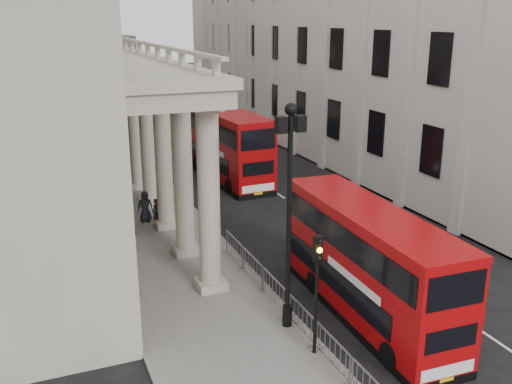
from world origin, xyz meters
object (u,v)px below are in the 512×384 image
lamp_post_mid (175,126)px  lamp_post_north (128,94)px  bus_far (224,143)px  pedestrian_a (157,212)px  traffic_light (317,273)px  lamp_post_south (289,204)px  bus_near (368,261)px  pedestrian_b (127,218)px  pedestrian_c (145,206)px

lamp_post_mid → lamp_post_north: 16.00m
bus_far → pedestrian_a: size_ratio=7.50×
traffic_light → pedestrian_a: 14.71m
lamp_post_south → lamp_post_north: same height
lamp_post_mid → pedestrian_a: size_ratio=5.43×
lamp_post_south → pedestrian_a: (-2.12, 12.35, -4.02)m
lamp_post_south → traffic_light: 2.71m
traffic_light → bus_near: bearing=30.0°
traffic_light → bus_near: traffic_light is taller
lamp_post_south → bus_near: 4.22m
pedestrian_a → bus_near: bearing=-86.7°
lamp_post_north → bus_near: size_ratio=0.83×
traffic_light → pedestrian_b: traffic_light is taller
pedestrian_a → bus_far: bearing=30.8°
lamp_post_south → lamp_post_north: size_ratio=1.00×
lamp_post_north → bus_near: 32.47m
lamp_post_north → pedestrian_c: 19.34m
pedestrian_c → bus_near: bearing=-56.1°
lamp_post_mid → pedestrian_c: bearing=-133.1°
bus_far → pedestrian_c: bus_far is taller
traffic_light → bus_far: size_ratio=0.37×
bus_far → lamp_post_mid: bearing=-137.9°
lamp_post_north → pedestrian_b: bearing=-100.7°
lamp_post_south → pedestrian_c: lamp_post_south is taller
lamp_post_south → pedestrian_c: bearing=101.1°
lamp_post_south → lamp_post_mid: bearing=90.0°
bus_far → pedestrian_a: 10.93m
bus_near → bus_far: bus_far is taller
lamp_post_south → lamp_post_mid: 16.00m
bus_near → pedestrian_c: bus_near is taller
lamp_post_south → bus_far: size_ratio=0.72×
bus_far → pedestrian_b: 12.67m
traffic_light → bus_far: bearing=78.6°
bus_near → pedestrian_c: 14.70m
lamp_post_north → bus_far: bearing=-67.4°
lamp_post_south → bus_near: (3.27, -0.19, -2.66)m
lamp_post_north → bus_far: size_ratio=0.72×
lamp_post_mid → bus_far: bearing=45.2°
lamp_post_north → bus_far: (4.70, -11.28, -2.35)m
lamp_post_south → pedestrian_c: (-2.59, 13.23, -3.90)m
traffic_light → bus_far: (4.60, 22.74, -0.54)m
bus_near → bus_far: 20.97m
bus_near → pedestrian_b: 13.77m
lamp_post_north → pedestrian_c: size_ratio=4.69×
lamp_post_north → lamp_post_mid: bearing=-90.0°
traffic_light → bus_near: size_ratio=0.43×
lamp_post_south → bus_near: size_ratio=0.83×
bus_near → lamp_post_mid: bearing=103.3°
lamp_post_north → lamp_post_south: bearing=-90.0°
pedestrian_a → pedestrian_c: (-0.47, 0.88, 0.12)m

